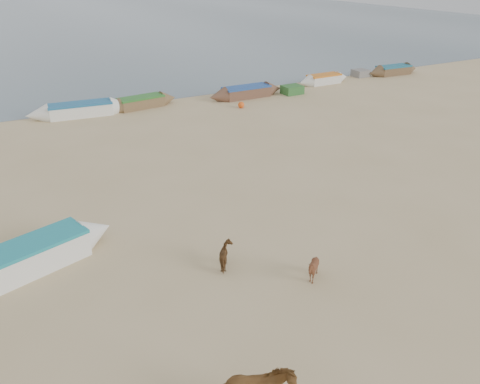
% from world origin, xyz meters
% --- Properties ---
extents(ground, '(140.00, 140.00, 0.00)m').
position_xyz_m(ground, '(0.00, 0.00, 0.00)').
color(ground, tan).
rests_on(ground, ground).
extents(sea, '(160.00, 160.00, 0.00)m').
position_xyz_m(sea, '(0.00, 82.00, 0.01)').
color(sea, slate).
rests_on(sea, ground).
extents(calf_front, '(0.83, 0.75, 0.89)m').
position_xyz_m(calf_front, '(-0.07, -0.99, 0.45)').
color(calf_front, '#582F1B').
rests_on(calf_front, ground).
extents(calf_right, '(0.77, 0.88, 0.84)m').
position_xyz_m(calf_right, '(-2.12, 0.99, 0.42)').
color(calf_right, brown).
rests_on(calf_right, ground).
extents(near_canoe, '(5.57, 2.85, 1.01)m').
position_xyz_m(near_canoe, '(-7.64, 4.00, 0.51)').
color(near_canoe, white).
rests_on(near_canoe, ground).
extents(waterline_canoes, '(56.76, 2.74, 0.89)m').
position_xyz_m(waterline_canoes, '(-1.32, 20.64, 0.41)').
color(waterline_canoes, brown).
rests_on(waterline_canoes, ground).
extents(beach_clutter, '(45.37, 4.60, 0.64)m').
position_xyz_m(beach_clutter, '(4.13, 20.04, 0.30)').
color(beach_clutter, '#2D643E').
rests_on(beach_clutter, ground).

